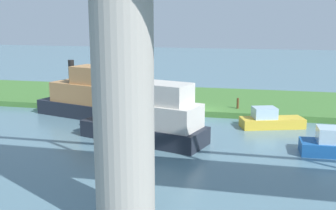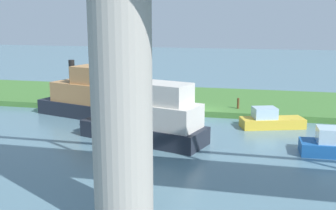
{
  "view_description": "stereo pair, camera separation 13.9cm",
  "coord_description": "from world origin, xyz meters",
  "px_view_note": "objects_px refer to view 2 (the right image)",
  "views": [
    {
      "loc": [
        -4.98,
        33.46,
        8.24
      ],
      "look_at": [
        1.54,
        5.0,
        2.0
      ],
      "focal_mm": 43.72,
      "sensor_mm": 36.0,
      "label": 1
    },
    {
      "loc": [
        -5.11,
        33.42,
        8.24
      ],
      "look_at": [
        1.54,
        5.0,
        2.0
      ],
      "focal_mm": 43.72,
      "sensor_mm": 36.0,
      "label": 2
    }
  ],
  "objects_px": {
    "houseboat_blue": "(92,96)",
    "pontoon_yellow": "(270,120)",
    "person_on_bank": "(141,96)",
    "motorboat_white": "(147,117)",
    "mooring_post": "(238,103)",
    "bridge_pylon": "(122,95)"
  },
  "relations": [
    {
      "from": "person_on_bank",
      "to": "motorboat_white",
      "type": "distance_m",
      "value": 10.29
    },
    {
      "from": "mooring_post",
      "to": "person_on_bank",
      "type": "bearing_deg",
      "value": -2.19
    },
    {
      "from": "person_on_bank",
      "to": "pontoon_yellow",
      "type": "xyz_separation_m",
      "value": [
        -11.64,
        4.28,
        -0.63
      ]
    },
    {
      "from": "person_on_bank",
      "to": "motorboat_white",
      "type": "bearing_deg",
      "value": 109.29
    },
    {
      "from": "person_on_bank",
      "to": "pontoon_yellow",
      "type": "bearing_deg",
      "value": 159.79
    },
    {
      "from": "bridge_pylon",
      "to": "motorboat_white",
      "type": "distance_m",
      "value": 12.06
    },
    {
      "from": "person_on_bank",
      "to": "mooring_post",
      "type": "xyz_separation_m",
      "value": [
        -8.94,
        0.34,
        -0.24
      ]
    },
    {
      "from": "bridge_pylon",
      "to": "motorboat_white",
      "type": "relative_size",
      "value": 1.16
    },
    {
      "from": "bridge_pylon",
      "to": "houseboat_blue",
      "type": "bearing_deg",
      "value": -62.84
    },
    {
      "from": "houseboat_blue",
      "to": "pontoon_yellow",
      "type": "bearing_deg",
      "value": 178.76
    },
    {
      "from": "mooring_post",
      "to": "motorboat_white",
      "type": "distance_m",
      "value": 10.9
    },
    {
      "from": "person_on_bank",
      "to": "houseboat_blue",
      "type": "bearing_deg",
      "value": 52.48
    },
    {
      "from": "motorboat_white",
      "to": "pontoon_yellow",
      "type": "height_order",
      "value": "motorboat_white"
    },
    {
      "from": "mooring_post",
      "to": "motorboat_white",
      "type": "height_order",
      "value": "motorboat_white"
    },
    {
      "from": "bridge_pylon",
      "to": "pontoon_yellow",
      "type": "distance_m",
      "value": 18.34
    },
    {
      "from": "person_on_bank",
      "to": "motorboat_white",
      "type": "xyz_separation_m",
      "value": [
        -3.39,
        9.7,
        0.46
      ]
    },
    {
      "from": "bridge_pylon",
      "to": "person_on_bank",
      "type": "height_order",
      "value": "bridge_pylon"
    },
    {
      "from": "houseboat_blue",
      "to": "pontoon_yellow",
      "type": "xyz_separation_m",
      "value": [
        -14.69,
        0.32,
        -1.18
      ]
    },
    {
      "from": "bridge_pylon",
      "to": "pontoon_yellow",
      "type": "bearing_deg",
      "value": -109.7
    },
    {
      "from": "houseboat_blue",
      "to": "motorboat_white",
      "type": "relative_size",
      "value": 1.05
    },
    {
      "from": "motorboat_white",
      "to": "person_on_bank",
      "type": "bearing_deg",
      "value": -70.71
    },
    {
      "from": "pontoon_yellow",
      "to": "mooring_post",
      "type": "bearing_deg",
      "value": -55.62
    }
  ]
}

